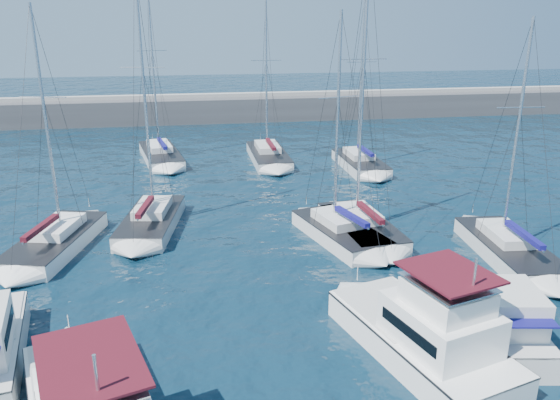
{
  "coord_description": "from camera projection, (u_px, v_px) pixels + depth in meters",
  "views": [
    {
      "loc": [
        -5.03,
        -19.8,
        13.09
      ],
      "look_at": [
        -0.29,
        9.52,
        3.0
      ],
      "focal_mm": 35.0,
      "sensor_mm": 36.0,
      "label": 1
    }
  ],
  "objects": [
    {
      "name": "breakwater",
      "position": [
        231.0,
        112.0,
        71.75
      ],
      "size": [
        160.0,
        6.0,
        4.45
      ],
      "color": "#424244",
      "rests_on": "ground"
    },
    {
      "name": "sailboat_back_c",
      "position": [
        360.0,
        163.0,
        48.95
      ],
      "size": [
        3.25,
        8.08,
        14.85
      ],
      "rotation": [
        0.0,
        0.0,
        0.02
      ],
      "color": "silver",
      "rests_on": "ground"
    },
    {
      "name": "motor_yacht_stbd_outer",
      "position": [
        503.0,
        324.0,
        22.6
      ],
      "size": [
        3.45,
        6.26,
        3.2
      ],
      "rotation": [
        0.0,
        0.0,
        -0.17
      ],
      "color": "silver",
      "rests_on": "ground"
    },
    {
      "name": "sailboat_mid_b",
      "position": [
        152.0,
        220.0,
        35.14
      ],
      "size": [
        4.29,
        8.34,
        16.22
      ],
      "rotation": [
        0.0,
        0.0,
        -0.16
      ],
      "color": "silver",
      "rests_on": "ground"
    },
    {
      "name": "sailboat_mid_c",
      "position": [
        340.0,
        232.0,
        33.33
      ],
      "size": [
        4.88,
        7.94,
        13.74
      ],
      "rotation": [
        0.0,
        0.0,
        0.28
      ],
      "color": "silver",
      "rests_on": "ground"
    },
    {
      "name": "sailboat_mid_e",
      "position": [
        508.0,
        249.0,
        30.97
      ],
      "size": [
        3.61,
        8.41,
        13.4
      ],
      "rotation": [
        0.0,
        0.0,
        -0.07
      ],
      "color": "silver",
      "rests_on": "ground"
    },
    {
      "name": "sailboat_back_b",
      "position": [
        268.0,
        156.0,
        51.47
      ],
      "size": [
        3.28,
        9.12,
        14.72
      ],
      "rotation": [
        0.0,
        0.0,
        0.01
      ],
      "color": "silver",
      "rests_on": "ground"
    },
    {
      "name": "sailboat_mid_d",
      "position": [
        361.0,
        226.0,
        34.11
      ],
      "size": [
        3.81,
        8.03,
        17.17
      ],
      "rotation": [
        0.0,
        0.0,
        0.09
      ],
      "color": "silver",
      "rests_on": "ground"
    },
    {
      "name": "ground",
      "position": [
        322.0,
        336.0,
        23.48
      ],
      "size": [
        220.0,
        220.0,
        0.0
      ],
      "primitive_type": "plane",
      "color": "black",
      "rests_on": "ground"
    },
    {
      "name": "motor_yacht_stbd_inner",
      "position": [
        427.0,
        335.0,
        21.49
      ],
      "size": [
        5.78,
        9.16,
        4.69
      ],
      "rotation": [
        0.0,
        0.0,
        0.28
      ],
      "color": "white",
      "rests_on": "ground"
    },
    {
      "name": "sailboat_mid_a",
      "position": [
        56.0,
        241.0,
        31.95
      ],
      "size": [
        4.95,
        8.69,
        14.08
      ],
      "rotation": [
        0.0,
        0.0,
        -0.24
      ],
      "color": "white",
      "rests_on": "ground"
    },
    {
      "name": "sailboat_back_a",
      "position": [
        161.0,
        155.0,
        51.74
      ],
      "size": [
        4.76,
        9.88,
        16.11
      ],
      "rotation": [
        0.0,
        0.0,
        0.19
      ],
      "color": "white",
      "rests_on": "ground"
    }
  ]
}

